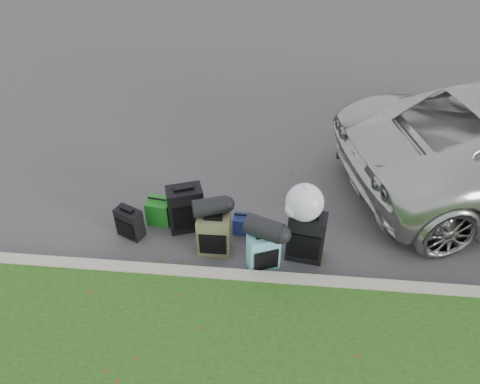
# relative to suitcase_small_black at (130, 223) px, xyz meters

# --- Properties ---
(ground) EXTENTS (120.00, 120.00, 0.00)m
(ground) POSITION_rel_suitcase_small_black_xyz_m (1.66, 0.26, -0.24)
(ground) COLOR #383535
(ground) RESTS_ON ground
(curb) EXTENTS (120.00, 0.18, 0.15)m
(curb) POSITION_rel_suitcase_small_black_xyz_m (1.66, -0.74, -0.16)
(curb) COLOR #9E937F
(curb) RESTS_ON ground
(suitcase_small_black) EXTENTS (0.43, 0.35, 0.47)m
(suitcase_small_black) POSITION_rel_suitcase_small_black_xyz_m (0.00, 0.00, 0.00)
(suitcase_small_black) COLOR black
(suitcase_small_black) RESTS_ON ground
(suitcase_large_black_left) EXTENTS (0.57, 0.45, 0.72)m
(suitcase_large_black_left) POSITION_rel_suitcase_small_black_xyz_m (0.78, 0.24, 0.13)
(suitcase_large_black_left) COLOR black
(suitcase_large_black_left) RESTS_ON ground
(suitcase_olive) EXTENTS (0.45, 0.28, 0.62)m
(suitcase_olive) POSITION_rel_suitcase_small_black_xyz_m (1.26, -0.21, 0.07)
(suitcase_olive) COLOR #47472C
(suitcase_olive) RESTS_ON ground
(suitcase_teal) EXTENTS (0.47, 0.37, 0.58)m
(suitcase_teal) POSITION_rel_suitcase_small_black_xyz_m (1.95, -0.44, 0.05)
(suitcase_teal) COLOR teal
(suitcase_teal) RESTS_ON ground
(suitcase_large_black_right) EXTENTS (0.54, 0.37, 0.75)m
(suitcase_large_black_right) POSITION_rel_suitcase_small_black_xyz_m (2.52, -0.19, 0.14)
(suitcase_large_black_right) COLOR black
(suitcase_large_black_right) RESTS_ON ground
(tote_green) EXTENTS (0.38, 0.32, 0.39)m
(tote_green) POSITION_rel_suitcase_small_black_xyz_m (0.36, 0.33, -0.04)
(tote_green) COLOR #19741B
(tote_green) RESTS_ON ground
(tote_navy) EXTENTS (0.28, 0.22, 0.28)m
(tote_navy) POSITION_rel_suitcase_small_black_xyz_m (1.62, 0.22, -0.09)
(tote_navy) COLOR navy
(tote_navy) RESTS_ON ground
(duffel_left) EXTENTS (0.51, 0.38, 0.25)m
(duffel_left) POSITION_rel_suitcase_small_black_xyz_m (1.20, -0.11, 0.51)
(duffel_left) COLOR black
(duffel_left) RESTS_ON suitcase_olive
(duffel_right) EXTENTS (0.55, 0.43, 0.27)m
(duffel_right) POSITION_rel_suitcase_small_black_xyz_m (1.95, -0.44, 0.48)
(duffel_right) COLOR black
(duffel_right) RESTS_ON suitcase_teal
(trash_bag) EXTENTS (0.49, 0.49, 0.49)m
(trash_bag) POSITION_rel_suitcase_small_black_xyz_m (2.44, -0.21, 0.76)
(trash_bag) COLOR silver
(trash_bag) RESTS_ON suitcase_large_black_right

